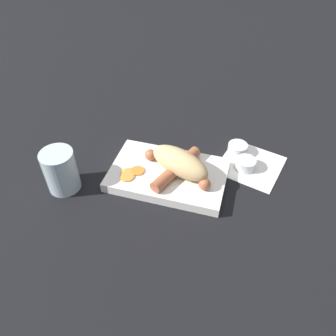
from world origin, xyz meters
TOP-DOWN VIEW (x-y plane):
  - ground_plane at (0.00, 0.00)m, footprint 3.00×3.00m
  - food_tray at (0.00, 0.00)m, footprint 0.26×0.16m
  - bread_roll at (-0.03, -0.01)m, footprint 0.16×0.11m
  - sausage at (-0.02, 0.00)m, footprint 0.17×0.15m
  - pickled_veggies at (0.08, 0.03)m, footprint 0.06×0.06m
  - napkin at (-0.18, -0.10)m, footprint 0.17×0.17m
  - condiment_cup_near at (-0.17, -0.08)m, footprint 0.05×0.05m
  - condiment_cup_far at (-0.14, -0.13)m, footprint 0.05×0.05m
  - drink_glass at (0.21, 0.09)m, footprint 0.07×0.07m

SIDE VIEW (x-z plane):
  - ground_plane at x=0.00m, z-range 0.00..0.00m
  - napkin at x=-0.18m, z-range 0.00..0.00m
  - food_tray at x=0.00m, z-range 0.00..0.02m
  - condiment_cup_near at x=-0.17m, z-range 0.00..0.02m
  - condiment_cup_far at x=-0.14m, z-range 0.00..0.02m
  - pickled_veggies at x=0.08m, z-range 0.02..0.03m
  - sausage at x=-0.02m, z-range 0.02..0.05m
  - drink_glass at x=0.21m, z-range 0.00..0.10m
  - bread_roll at x=-0.03m, z-range 0.02..0.08m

